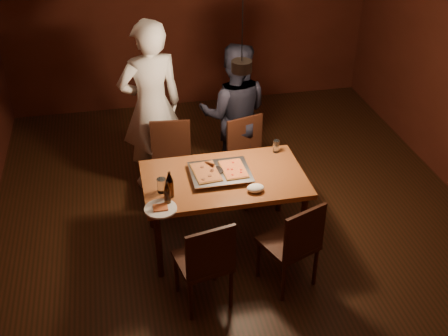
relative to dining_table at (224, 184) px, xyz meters
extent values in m
plane|color=#35190E|center=(0.19, 0.18, -0.68)|extent=(6.00, 6.00, 0.00)
plane|color=#4D1C11|center=(0.19, 3.18, 0.72)|extent=(5.00, 0.00, 5.00)
cube|color=#9C5427|center=(0.00, 0.00, 0.05)|extent=(1.50, 0.90, 0.05)
cylinder|color=#38190F|center=(-0.67, -0.37, -0.33)|extent=(0.06, 0.06, 0.70)
cylinder|color=#38190F|center=(0.67, -0.37, -0.33)|extent=(0.06, 0.06, 0.70)
cylinder|color=#38190F|center=(-0.67, 0.37, -0.33)|extent=(0.06, 0.06, 0.70)
cylinder|color=#38190F|center=(0.67, 0.37, -0.33)|extent=(0.06, 0.06, 0.70)
cube|color=#38190F|center=(-0.40, 0.75, -0.25)|extent=(0.47, 0.47, 0.04)
cube|color=#38190F|center=(-0.38, 0.94, -0.01)|extent=(0.42, 0.08, 0.45)
cube|color=#38190F|center=(0.45, 0.66, -0.25)|extent=(0.52, 0.52, 0.04)
cube|color=#38190F|center=(0.40, 0.85, -0.01)|extent=(0.41, 0.14, 0.45)
cube|color=#38190F|center=(-0.34, -0.74, -0.25)|extent=(0.49, 0.49, 0.04)
cube|color=#38190F|center=(-0.30, -0.92, -0.01)|extent=(0.42, 0.11, 0.45)
cube|color=#38190F|center=(0.43, -0.66, -0.25)|extent=(0.55, 0.55, 0.04)
cube|color=#38190F|center=(0.50, -0.84, -0.01)|extent=(0.40, 0.18, 0.45)
cube|color=silver|center=(-0.03, 0.03, 0.10)|extent=(0.57, 0.47, 0.05)
cube|color=maroon|center=(-0.16, 0.03, 0.13)|extent=(0.26, 0.38, 0.02)
cube|color=gold|center=(0.10, 0.03, 0.13)|extent=(0.23, 0.35, 0.02)
cylinder|color=black|center=(-0.56, -0.31, 0.14)|extent=(0.06, 0.06, 0.14)
cone|color=black|center=(-0.56, -0.31, 0.26)|extent=(0.06, 0.06, 0.08)
cylinder|color=black|center=(-0.52, -0.20, 0.15)|extent=(0.07, 0.07, 0.16)
cone|color=black|center=(-0.52, -0.20, 0.28)|extent=(0.07, 0.07, 0.09)
cylinder|color=silver|center=(-0.59, -0.11, 0.14)|extent=(0.08, 0.08, 0.13)
cylinder|color=silver|center=(0.60, 0.34, 0.14)|extent=(0.06, 0.06, 0.13)
cylinder|color=white|center=(-0.63, -0.38, 0.08)|extent=(0.28, 0.28, 0.02)
cube|color=gold|center=(-0.63, -0.38, 0.10)|extent=(0.12, 0.10, 0.01)
ellipsoid|color=white|center=(0.23, -0.28, 0.11)|extent=(0.16, 0.12, 0.07)
imported|color=white|center=(-0.54, 1.19, 0.28)|extent=(0.78, 0.60, 1.91)
imported|color=black|center=(0.35, 1.12, 0.13)|extent=(0.90, 0.77, 1.61)
cylinder|color=black|center=(0.19, 0.18, 1.07)|extent=(0.18, 0.18, 0.10)
cylinder|color=black|center=(0.19, 0.18, 1.62)|extent=(0.01, 0.01, 1.00)
camera|label=1|loc=(-0.90, -4.23, 2.92)|focal=45.00mm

